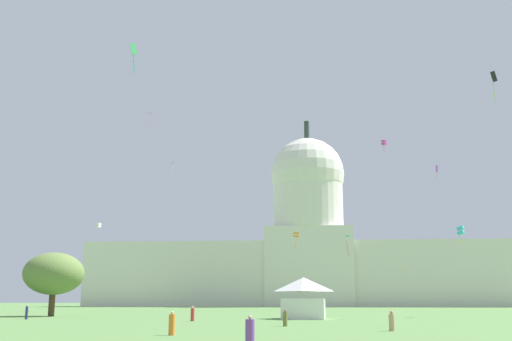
{
  "coord_description": "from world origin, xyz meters",
  "views": [
    {
      "loc": [
        5.41,
        -26.52,
        2.35
      ],
      "look_at": [
        -3.86,
        80.69,
        24.95
      ],
      "focal_mm": 43.17,
      "sensor_mm": 36.0,
      "label": 1
    }
  ],
  "objects_px": {
    "person_tan_near_tree_west": "(392,322)",
    "kite_turquoise_low": "(345,238)",
    "person_red_aisle_center": "(193,314)",
    "kite_violet_mid": "(437,170)",
    "capitol_building": "(309,251)",
    "tree_west_mid": "(54,274)",
    "person_olive_mid_left": "(285,319)",
    "kite_magenta_high": "(384,143)",
    "kite_green_mid": "(134,51)",
    "kite_black_mid": "(494,80)",
    "kite_orange_low": "(296,235)",
    "kite_pink_high": "(150,116)",
    "person_navy_mid_center": "(27,312)",
    "person_orange_front_left": "(172,324)",
    "kite_white_low": "(98,225)",
    "kite_red_high": "(172,165)",
    "person_purple_front_right": "(250,333)",
    "kite_cyan_low": "(461,230)",
    "event_tent": "(304,298)"
  },
  "relations": [
    {
      "from": "capitol_building",
      "to": "tree_west_mid",
      "type": "height_order",
      "value": "capitol_building"
    },
    {
      "from": "kite_magenta_high",
      "to": "kite_green_mid",
      "type": "distance_m",
      "value": 94.53
    },
    {
      "from": "person_olive_mid_left",
      "to": "kite_orange_low",
      "type": "height_order",
      "value": "kite_orange_low"
    },
    {
      "from": "event_tent",
      "to": "tree_west_mid",
      "type": "xyz_separation_m",
      "value": [
        -35.96,
        8.44,
        3.45
      ]
    },
    {
      "from": "kite_cyan_low",
      "to": "kite_red_high",
      "type": "distance_m",
      "value": 101.42
    },
    {
      "from": "kite_black_mid",
      "to": "kite_violet_mid",
      "type": "bearing_deg",
      "value": 32.16
    },
    {
      "from": "kite_violet_mid",
      "to": "kite_pink_high",
      "type": "bearing_deg",
      "value": -39.69
    },
    {
      "from": "kite_green_mid",
      "to": "kite_red_high",
      "type": "bearing_deg",
      "value": 109.54
    },
    {
      "from": "person_tan_near_tree_west",
      "to": "person_orange_front_left",
      "type": "relative_size",
      "value": 0.95
    },
    {
      "from": "kite_red_high",
      "to": "kite_turquoise_low",
      "type": "relative_size",
      "value": 0.82
    },
    {
      "from": "person_orange_front_left",
      "to": "kite_white_low",
      "type": "bearing_deg",
      "value": 27.25
    },
    {
      "from": "person_orange_front_left",
      "to": "kite_violet_mid",
      "type": "height_order",
      "value": "kite_violet_mid"
    },
    {
      "from": "tree_west_mid",
      "to": "person_olive_mid_left",
      "type": "bearing_deg",
      "value": -41.37
    },
    {
      "from": "capitol_building",
      "to": "person_olive_mid_left",
      "type": "height_order",
      "value": "capitol_building"
    },
    {
      "from": "tree_west_mid",
      "to": "person_olive_mid_left",
      "type": "relative_size",
      "value": 6.84
    },
    {
      "from": "person_navy_mid_center",
      "to": "person_orange_front_left",
      "type": "relative_size",
      "value": 1.11
    },
    {
      "from": "capitol_building",
      "to": "kite_orange_low",
      "type": "height_order",
      "value": "capitol_building"
    },
    {
      "from": "kite_pink_high",
      "to": "kite_violet_mid",
      "type": "bearing_deg",
      "value": 135.75
    },
    {
      "from": "kite_white_low",
      "to": "kite_green_mid",
      "type": "bearing_deg",
      "value": 133.47
    },
    {
      "from": "person_red_aisle_center",
      "to": "kite_violet_mid",
      "type": "height_order",
      "value": "kite_violet_mid"
    },
    {
      "from": "person_purple_front_right",
      "to": "kite_black_mid",
      "type": "xyz_separation_m",
      "value": [
        29.38,
        52.75,
        31.96
      ]
    },
    {
      "from": "person_red_aisle_center",
      "to": "person_olive_mid_left",
      "type": "xyz_separation_m",
      "value": [
        10.76,
        -12.55,
        -0.07
      ]
    },
    {
      "from": "person_olive_mid_left",
      "to": "kite_green_mid",
      "type": "xyz_separation_m",
      "value": [
        -17.4,
        8.16,
        29.5
      ]
    },
    {
      "from": "person_purple_front_right",
      "to": "kite_orange_low",
      "type": "bearing_deg",
      "value": 86.45
    },
    {
      "from": "person_red_aisle_center",
      "to": "kite_cyan_low",
      "type": "distance_m",
      "value": 40.29
    },
    {
      "from": "tree_west_mid",
      "to": "kite_green_mid",
      "type": "xyz_separation_m",
      "value": [
        17.1,
        -22.22,
        24.2
      ]
    },
    {
      "from": "person_navy_mid_center",
      "to": "person_purple_front_right",
      "type": "height_order",
      "value": "person_navy_mid_center"
    },
    {
      "from": "person_purple_front_right",
      "to": "kite_magenta_high",
      "type": "bearing_deg",
      "value": 75.94
    },
    {
      "from": "person_olive_mid_left",
      "to": "kite_turquoise_low",
      "type": "relative_size",
      "value": 0.39
    },
    {
      "from": "tree_west_mid",
      "to": "person_orange_front_left",
      "type": "distance_m",
      "value": 53.08
    },
    {
      "from": "capitol_building",
      "to": "person_olive_mid_left",
      "type": "bearing_deg",
      "value": -90.78
    },
    {
      "from": "capitol_building",
      "to": "person_navy_mid_center",
      "type": "distance_m",
      "value": 140.52
    },
    {
      "from": "capitol_building",
      "to": "kite_violet_mid",
      "type": "bearing_deg",
      "value": -78.25
    },
    {
      "from": "kite_green_mid",
      "to": "kite_orange_low",
      "type": "relative_size",
      "value": 0.94
    },
    {
      "from": "event_tent",
      "to": "kite_pink_high",
      "type": "relative_size",
      "value": 1.88
    },
    {
      "from": "person_navy_mid_center",
      "to": "kite_pink_high",
      "type": "xyz_separation_m",
      "value": [
        -8.08,
        82.54,
        49.98
      ]
    },
    {
      "from": "tree_west_mid",
      "to": "kite_red_high",
      "type": "height_order",
      "value": "kite_red_high"
    },
    {
      "from": "person_navy_mid_center",
      "to": "kite_white_low",
      "type": "xyz_separation_m",
      "value": [
        -10.46,
        53.25,
        16.91
      ]
    },
    {
      "from": "person_tan_near_tree_west",
      "to": "kite_turquoise_low",
      "type": "bearing_deg",
      "value": 151.28
    },
    {
      "from": "capitol_building",
      "to": "kite_violet_mid",
      "type": "xyz_separation_m",
      "value": [
        21.85,
        -105.09,
        5.44
      ]
    },
    {
      "from": "event_tent",
      "to": "person_red_aisle_center",
      "type": "relative_size",
      "value": 4.63
    },
    {
      "from": "person_tan_near_tree_west",
      "to": "person_orange_front_left",
      "type": "distance_m",
      "value": 16.96
    },
    {
      "from": "person_purple_front_right",
      "to": "person_tan_near_tree_west",
      "type": "xyz_separation_m",
      "value": [
        9.21,
        16.96,
        -0.03
      ]
    },
    {
      "from": "tree_west_mid",
      "to": "kite_white_low",
      "type": "distance_m",
      "value": 42.27
    },
    {
      "from": "person_olive_mid_left",
      "to": "kite_turquoise_low",
      "type": "xyz_separation_m",
      "value": [
        9.28,
        64.82,
        13.41
      ]
    },
    {
      "from": "kite_cyan_low",
      "to": "capitol_building",
      "type": "bearing_deg",
      "value": -142.1
    },
    {
      "from": "capitol_building",
      "to": "kite_white_low",
      "type": "height_order",
      "value": "capitol_building"
    },
    {
      "from": "person_orange_front_left",
      "to": "kite_black_mid",
      "type": "xyz_separation_m",
      "value": [
        35.59,
        42.87,
        31.95
      ]
    },
    {
      "from": "kite_black_mid",
      "to": "kite_orange_low",
      "type": "xyz_separation_m",
      "value": [
        -29.35,
        58.26,
        -15.62
      ]
    },
    {
      "from": "person_tan_near_tree_west",
      "to": "kite_red_high",
      "type": "distance_m",
      "value": 130.41
    }
  ]
}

